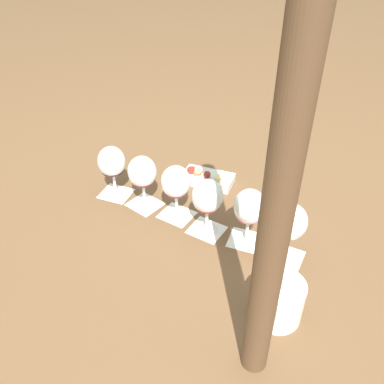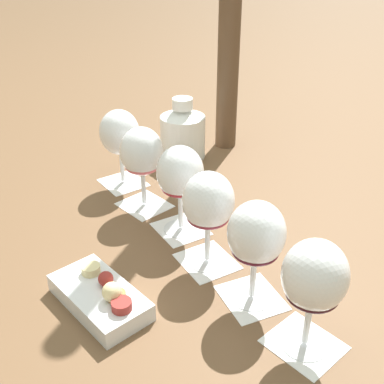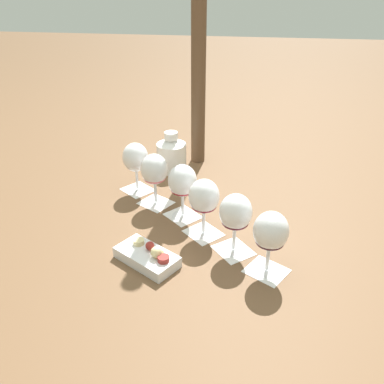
% 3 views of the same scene
% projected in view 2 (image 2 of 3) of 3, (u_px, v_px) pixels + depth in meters
% --- Properties ---
extents(ground_plane, '(8.00, 8.00, 0.00)m').
position_uv_depth(ground_plane, '(193.00, 245.00, 0.91)').
color(ground_plane, brown).
extents(tasting_card_0, '(0.13, 0.13, 0.00)m').
position_uv_depth(tasting_card_0, '(123.00, 182.00, 1.13)').
color(tasting_card_0, white).
rests_on(tasting_card_0, ground_plane).
extents(tasting_card_1, '(0.13, 0.13, 0.00)m').
position_uv_depth(tasting_card_1, '(145.00, 205.00, 1.04)').
color(tasting_card_1, white).
rests_on(tasting_card_1, ground_plane).
extents(tasting_card_2, '(0.13, 0.13, 0.00)m').
position_uv_depth(tasting_card_2, '(181.00, 229.00, 0.96)').
color(tasting_card_2, white).
rests_on(tasting_card_2, ground_plane).
extents(tasting_card_3, '(0.13, 0.13, 0.00)m').
position_uv_depth(tasting_card_3, '(207.00, 261.00, 0.87)').
color(tasting_card_3, white).
rests_on(tasting_card_3, ground_plane).
extents(tasting_card_4, '(0.13, 0.13, 0.00)m').
position_uv_depth(tasting_card_4, '(251.00, 297.00, 0.78)').
color(tasting_card_4, white).
rests_on(tasting_card_4, ground_plane).
extents(tasting_card_5, '(0.13, 0.13, 0.00)m').
position_uv_depth(tasting_card_5, '(304.00, 344.00, 0.70)').
color(tasting_card_5, white).
rests_on(tasting_card_5, ground_plane).
extents(wine_glass_0, '(0.09, 0.09, 0.18)m').
position_uv_depth(wine_glass_0, '(120.00, 136.00, 1.07)').
color(wine_glass_0, white).
rests_on(wine_glass_0, tasting_card_0).
extents(wine_glass_1, '(0.09, 0.09, 0.18)m').
position_uv_depth(wine_glass_1, '(142.00, 155.00, 0.98)').
color(wine_glass_1, white).
rests_on(wine_glass_1, tasting_card_1).
extents(wine_glass_2, '(0.09, 0.09, 0.18)m').
position_uv_depth(wine_glass_2, '(180.00, 176.00, 0.90)').
color(wine_glass_2, white).
rests_on(wine_glass_2, tasting_card_2).
extents(wine_glass_3, '(0.09, 0.09, 0.18)m').
position_uv_depth(wine_glass_3, '(208.00, 205.00, 0.81)').
color(wine_glass_3, white).
rests_on(wine_glass_3, tasting_card_3).
extents(wine_glass_4, '(0.09, 0.09, 0.18)m').
position_uv_depth(wine_glass_4, '(256.00, 237.00, 0.73)').
color(wine_glass_4, white).
rests_on(wine_glass_4, tasting_card_4).
extents(wine_glass_5, '(0.09, 0.09, 0.18)m').
position_uv_depth(wine_glass_5, '(314.00, 280.00, 0.64)').
color(wine_glass_5, white).
rests_on(wine_glass_5, tasting_card_5).
extents(ceramic_vase, '(0.11, 0.11, 0.16)m').
position_uv_depth(ceramic_vase, '(183.00, 132.00, 1.23)').
color(ceramic_vase, white).
rests_on(ceramic_vase, ground_plane).
extents(snack_dish, '(0.17, 0.20, 0.06)m').
position_uv_depth(snack_dish, '(101.00, 296.00, 0.76)').
color(snack_dish, silver).
rests_on(snack_dish, ground_plane).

